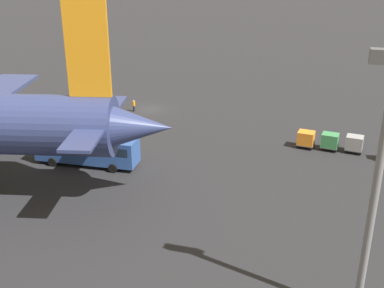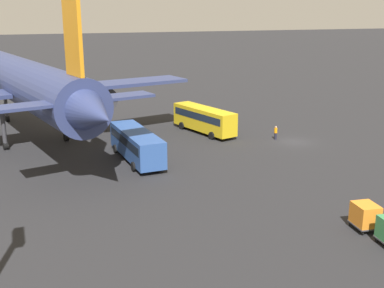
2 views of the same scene
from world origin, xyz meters
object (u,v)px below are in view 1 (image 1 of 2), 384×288
Objects in this scene: shuttle_bus_near at (69,109)px; cargo_cart_green at (330,141)px; cargo_cart_grey at (354,143)px; worker_person at (134,106)px; shuttle_bus_far at (87,148)px; cargo_cart_orange at (306,138)px.

shuttle_bus_near is 34.67m from cargo_cart_green.
cargo_cart_grey is 1.00× the size of cargo_cart_green.
cargo_cart_green is (-28.23, 6.99, 0.32)m from worker_person.
shuttle_bus_far reaches higher than cargo_cart_orange.
cargo_cart_green is at bearing -158.68° from shuttle_bus_far.
cargo_cart_green is at bearing 165.25° from shuttle_bus_near.
cargo_cart_grey is (-31.02, 6.96, 0.32)m from worker_person.
worker_person is at bearing -86.20° from shuttle_bus_far.
cargo_cart_grey is (-37.45, -0.35, -0.83)m from shuttle_bus_near.
cargo_cart_orange is (2.80, 0.06, 0.00)m from cargo_cart_green.
cargo_cart_orange is (-23.11, -11.77, -0.78)m from shuttle_bus_far.
cargo_cart_green is (-25.91, -11.83, -0.78)m from shuttle_bus_far.
cargo_cart_orange is (-25.43, 7.06, 0.32)m from worker_person.
shuttle_bus_near is 6.42× the size of worker_person.
shuttle_bus_far is 31.07m from cargo_cart_grey.
worker_person is (2.32, -18.82, -1.10)m from shuttle_bus_far.
shuttle_bus_far is 5.33× the size of cargo_cart_green.
cargo_cart_green is 1.00× the size of cargo_cart_orange.
shuttle_bus_near reaches higher than cargo_cart_grey.
shuttle_bus_near is 5.09× the size of cargo_cart_orange.
shuttle_bus_far reaches higher than worker_person.
shuttle_bus_near is 5.09× the size of cargo_cart_grey.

